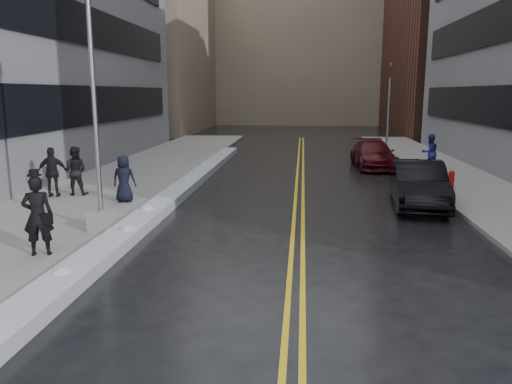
% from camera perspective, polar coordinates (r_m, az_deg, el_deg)
% --- Properties ---
extents(ground, '(160.00, 160.00, 0.00)m').
position_cam_1_polar(ground, '(12.80, -6.70, -7.79)').
color(ground, black).
rests_on(ground, ground).
extents(sidewalk_west, '(5.50, 50.00, 0.15)m').
position_cam_1_polar(sidewalk_west, '(23.71, -15.35, 0.97)').
color(sidewalk_west, gray).
rests_on(sidewalk_west, ground).
extents(sidewalk_east, '(4.00, 50.00, 0.15)m').
position_cam_1_polar(sidewalk_east, '(23.40, 23.70, 0.28)').
color(sidewalk_east, gray).
rests_on(sidewalk_east, ground).
extents(lane_line_left, '(0.12, 50.00, 0.01)m').
position_cam_1_polar(lane_line_left, '(22.21, 4.62, 0.48)').
color(lane_line_left, gold).
rests_on(lane_line_left, ground).
extents(lane_line_right, '(0.12, 50.00, 0.01)m').
position_cam_1_polar(lane_line_right, '(22.21, 5.40, 0.46)').
color(lane_line_right, gold).
rests_on(lane_line_right, ground).
extents(snow_ridge, '(0.90, 30.00, 0.34)m').
position_cam_1_polar(snow_ridge, '(20.83, -8.76, 0.12)').
color(snow_ridge, silver).
rests_on(snow_ridge, ground).
extents(building_west_far, '(14.00, 22.00, 18.00)m').
position_cam_1_polar(building_west_far, '(58.87, -13.08, 15.76)').
color(building_west_far, gray).
rests_on(building_west_far, ground).
extents(building_far, '(36.00, 16.00, 22.00)m').
position_cam_1_polar(building_far, '(72.14, 5.06, 16.73)').
color(building_far, gray).
rests_on(building_far, ground).
extents(lamppost, '(0.65, 0.65, 7.62)m').
position_cam_1_polar(lamppost, '(15.11, -17.70, 4.56)').
color(lamppost, gray).
rests_on(lamppost, sidewalk_west).
extents(fire_hydrant, '(0.26, 0.26, 0.73)m').
position_cam_1_polar(fire_hydrant, '(23.03, 21.44, 1.49)').
color(fire_hydrant, maroon).
rests_on(fire_hydrant, sidewalk_east).
extents(traffic_signal, '(0.16, 0.20, 6.00)m').
position_cam_1_polar(traffic_signal, '(36.31, 14.92, 9.75)').
color(traffic_signal, gray).
rests_on(traffic_signal, sidewalk_east).
extents(pedestrian_fedora, '(0.84, 0.68, 2.02)m').
position_cam_1_polar(pedestrian_fedora, '(13.55, -23.67, -2.50)').
color(pedestrian_fedora, black).
rests_on(pedestrian_fedora, sidewalk_west).
extents(pedestrian_b, '(1.01, 0.83, 1.94)m').
position_cam_1_polar(pedestrian_b, '(21.02, -19.97, 2.29)').
color(pedestrian_b, black).
rests_on(pedestrian_b, sidewalk_west).
extents(pedestrian_c, '(0.88, 0.59, 1.76)m').
position_cam_1_polar(pedestrian_c, '(19.15, -14.85, 1.49)').
color(pedestrian_c, black).
rests_on(pedestrian_c, sidewalk_west).
extents(pedestrian_d, '(1.22, 0.71, 1.95)m').
position_cam_1_polar(pedestrian_d, '(20.94, -22.21, 2.11)').
color(pedestrian_d, black).
rests_on(pedestrian_d, sidewalk_west).
extents(pedestrian_east, '(1.10, 0.97, 1.89)m').
position_cam_1_polar(pedestrian_east, '(27.57, 19.25, 4.29)').
color(pedestrian_east, navy).
rests_on(pedestrian_east, sidewalk_east).
extents(car_black, '(2.27, 5.22, 1.67)m').
position_cam_1_polar(car_black, '(19.36, 18.07, 0.84)').
color(car_black, black).
rests_on(car_black, ground).
extents(car_maroon, '(2.30, 5.24, 1.50)m').
position_cam_1_polar(car_maroon, '(28.79, 13.25, 4.20)').
color(car_maroon, '#3E090E').
rests_on(car_maroon, ground).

